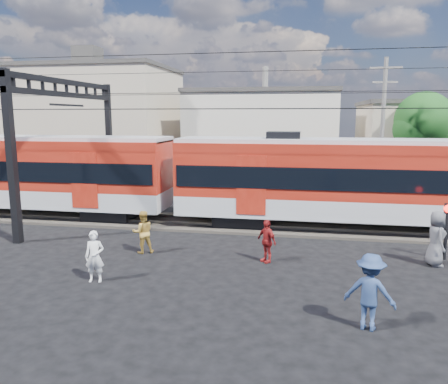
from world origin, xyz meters
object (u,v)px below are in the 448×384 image
(commuter_train, at_px, (359,179))
(crossing_signal, at_px, (447,221))
(pedestrian_c, at_px, (370,292))
(pedestrian_a, at_px, (95,256))

(commuter_train, distance_m, crossing_signal, 4.60)
(crossing_signal, bearing_deg, pedestrian_c, -120.07)
(pedestrian_a, xyz_separation_m, pedestrian_c, (8.07, -1.69, 0.14))
(pedestrian_c, xyz_separation_m, crossing_signal, (3.47, 5.99, 0.50))
(pedestrian_c, height_order, crossing_signal, crossing_signal)
(commuter_train, xyz_separation_m, pedestrian_a, (-8.85, -7.91, -1.58))
(commuter_train, relative_size, crossing_signal, 24.02)
(commuter_train, height_order, pedestrian_a, commuter_train)
(pedestrian_c, distance_m, crossing_signal, 6.94)
(pedestrian_a, relative_size, pedestrian_c, 0.86)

